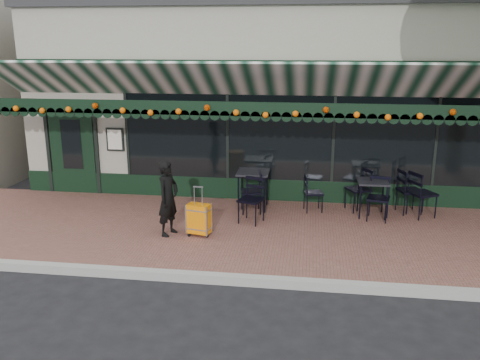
# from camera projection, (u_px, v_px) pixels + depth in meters

# --- Properties ---
(ground) EXTENTS (80.00, 80.00, 0.00)m
(ground) POSITION_uv_depth(u_px,v_px,m) (250.00, 283.00, 8.15)
(ground) COLOR black
(ground) RESTS_ON ground
(sidewalk) EXTENTS (18.00, 4.00, 0.15)m
(sidewalk) POSITION_uv_depth(u_px,v_px,m) (262.00, 233.00, 10.04)
(sidewalk) COLOR brown
(sidewalk) RESTS_ON ground
(curb) EXTENTS (18.00, 0.16, 0.15)m
(curb) POSITION_uv_depth(u_px,v_px,m) (249.00, 281.00, 8.06)
(curb) COLOR #9E9E99
(curb) RESTS_ON ground
(restaurant_building) EXTENTS (12.00, 9.60, 4.50)m
(restaurant_building) POSITION_uv_depth(u_px,v_px,m) (282.00, 93.00, 15.04)
(restaurant_building) COLOR #A09D8B
(restaurant_building) RESTS_ON ground
(woman) EXTENTS (0.50, 0.61, 1.45)m
(woman) POSITION_uv_depth(u_px,v_px,m) (168.00, 198.00, 9.61)
(woman) COLOR black
(woman) RESTS_ON sidewalk
(suitcase) EXTENTS (0.46, 0.32, 0.97)m
(suitcase) POSITION_uv_depth(u_px,v_px,m) (199.00, 219.00, 9.65)
(suitcase) COLOR orange
(suitcase) RESTS_ON sidewalk
(cafe_table_a) EXTENTS (0.63, 0.63, 0.77)m
(cafe_table_a) POSITION_uv_depth(u_px,v_px,m) (373.00, 184.00, 10.66)
(cafe_table_a) COLOR black
(cafe_table_a) RESTS_ON sidewalk
(cafe_table_b) EXTENTS (0.69, 0.69, 0.85)m
(cafe_table_b) POSITION_uv_depth(u_px,v_px,m) (253.00, 175.00, 11.13)
(cafe_table_b) COLOR black
(cafe_table_b) RESTS_ON sidewalk
(chair_a_left) EXTENTS (0.62, 0.62, 0.94)m
(chair_a_left) POSITION_uv_depth(u_px,v_px,m) (358.00, 190.00, 11.07)
(chair_a_left) COLOR black
(chair_a_left) RESTS_ON sidewalk
(chair_a_right) EXTENTS (0.60, 0.60, 0.97)m
(chair_a_right) POSITION_uv_depth(u_px,v_px,m) (410.00, 191.00, 10.90)
(chair_a_right) COLOR black
(chair_a_right) RESTS_ON sidewalk
(chair_a_front) EXTENTS (0.54, 0.54, 0.91)m
(chair_a_front) POSITION_uv_depth(u_px,v_px,m) (378.00, 199.00, 10.47)
(chair_a_front) COLOR black
(chair_a_front) RESTS_ON sidewalk
(chair_a_extra) EXTENTS (0.67, 0.67, 0.99)m
(chair_a_extra) POSITION_uv_depth(u_px,v_px,m) (422.00, 194.00, 10.66)
(chair_a_extra) COLOR black
(chair_a_extra) RESTS_ON sidewalk
(chair_b_left) EXTENTS (0.54, 0.54, 0.91)m
(chair_b_left) POSITION_uv_depth(u_px,v_px,m) (251.00, 192.00, 10.95)
(chair_b_left) COLOR black
(chair_b_left) RESTS_ON sidewalk
(chair_b_right) EXTENTS (0.48, 0.48, 0.81)m
(chair_b_right) POSITION_uv_depth(u_px,v_px,m) (313.00, 193.00, 11.03)
(chair_b_right) COLOR black
(chair_b_right) RESTS_ON sidewalk
(chair_b_front) EXTENTS (0.59, 0.59, 0.94)m
(chair_b_front) POSITION_uv_depth(u_px,v_px,m) (251.00, 200.00, 10.32)
(chair_b_front) COLOR black
(chair_b_front) RESTS_ON sidewalk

